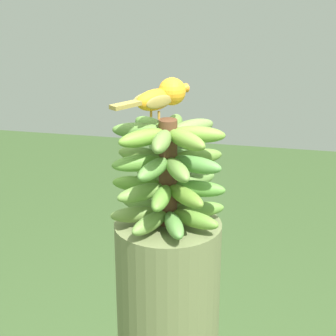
# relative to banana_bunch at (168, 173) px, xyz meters

# --- Properties ---
(banana_bunch) EXTENTS (0.24, 0.24, 0.23)m
(banana_bunch) POSITION_rel_banana_bunch_xyz_m (0.00, 0.00, 0.00)
(banana_bunch) COLOR brown
(banana_bunch) RESTS_ON banana_tree
(perched_bird) EXTENTS (0.17, 0.13, 0.08)m
(perched_bird) POSITION_rel_banana_bunch_xyz_m (-0.02, -0.02, 0.16)
(perched_bird) COLOR #C68933
(perched_bird) RESTS_ON banana_bunch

